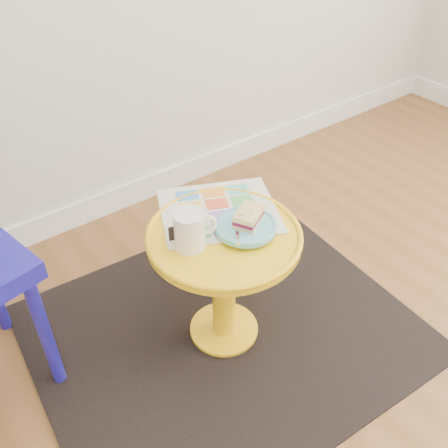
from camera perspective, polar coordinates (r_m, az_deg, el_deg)
room_walls at (r=1.63m, az=-18.47°, el=-22.98°), size 4.00×4.00×4.00m
rug at (r=1.87m, az=-0.00°, el=-12.04°), size 1.37×1.19×0.01m
side_table at (r=1.63m, az=-0.00°, el=-4.69°), size 0.49×0.49×0.46m
newspaper at (r=1.63m, az=-0.59°, el=1.53°), size 0.47×0.45×0.01m
mug at (r=1.46m, az=-3.87°, el=-0.56°), size 0.13×0.09×0.12m
plate at (r=1.54m, az=2.49°, el=-0.34°), size 0.19×0.19×0.02m
cake_slice at (r=1.53m, az=2.84°, el=0.85°), size 0.12×0.11×0.04m
fork at (r=1.52m, az=1.49°, el=-0.49°), size 0.10×0.13×0.00m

